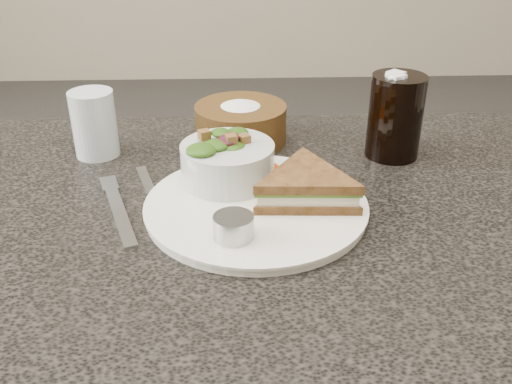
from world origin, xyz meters
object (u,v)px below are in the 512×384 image
object	(u,v)px
sandwich	(306,187)
water_glass	(94,124)
dinner_plate	(256,207)
bread_basket	(241,117)
salad_bowl	(228,156)
cola_glass	(396,113)
dressing_ramekin	(234,227)

from	to	relation	value
sandwich	water_glass	xyz separation A→B (m)	(-0.33, 0.20, 0.02)
dinner_plate	bread_basket	xyz separation A→B (m)	(-0.02, 0.24, 0.04)
dinner_plate	salad_bowl	world-z (taller)	salad_bowl
bread_basket	cola_glass	bearing A→B (deg)	-14.83
salad_bowl	dressing_ramekin	size ratio (longest dim) A/B	2.68
dressing_ramekin	water_glass	bearing A→B (deg)	128.50
dressing_ramekin	bread_basket	world-z (taller)	bread_basket
sandwich	salad_bowl	world-z (taller)	salad_bowl
sandwich	salad_bowl	xyz separation A→B (m)	(-0.11, 0.07, 0.02)
salad_bowl	dressing_ramekin	world-z (taller)	salad_bowl
dressing_ramekin	bread_basket	size ratio (longest dim) A/B	0.32
dinner_plate	dressing_ramekin	xyz separation A→B (m)	(-0.03, -0.09, 0.02)
dinner_plate	water_glass	size ratio (longest dim) A/B	2.79
salad_bowl	water_glass	world-z (taller)	water_glass
dinner_plate	sandwich	world-z (taller)	sandwich
cola_glass	water_glass	distance (m)	0.49
sandwich	bread_basket	distance (m)	0.26
dressing_ramekin	cola_glass	distance (m)	0.38
dinner_plate	bread_basket	world-z (taller)	bread_basket
cola_glass	salad_bowl	bearing A→B (deg)	-158.26
dinner_plate	cola_glass	xyz separation A→B (m)	(0.23, 0.18, 0.07)
water_glass	dressing_ramekin	bearing A→B (deg)	-51.50
sandwich	dinner_plate	bearing A→B (deg)	-175.34
dinner_plate	bread_basket	size ratio (longest dim) A/B	1.92
dinner_plate	bread_basket	distance (m)	0.25
sandwich	salad_bowl	distance (m)	0.13
dinner_plate	sandwich	xyz separation A→B (m)	(0.07, 0.00, 0.03)
water_glass	dinner_plate	bearing A→B (deg)	-37.60
salad_bowl	water_glass	bearing A→B (deg)	149.24
cola_glass	dressing_ramekin	bearing A→B (deg)	-135.15
bread_basket	cola_glass	distance (m)	0.26
salad_bowl	cola_glass	distance (m)	0.29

